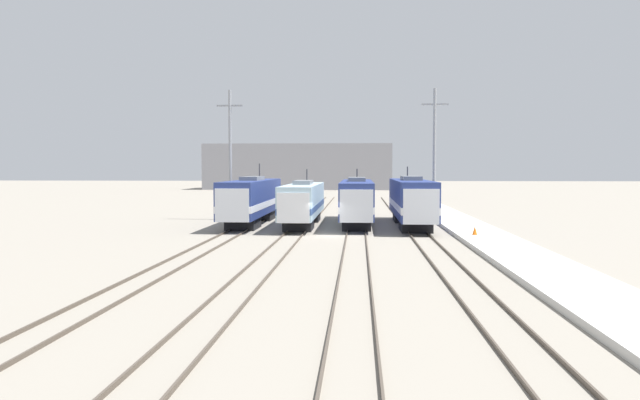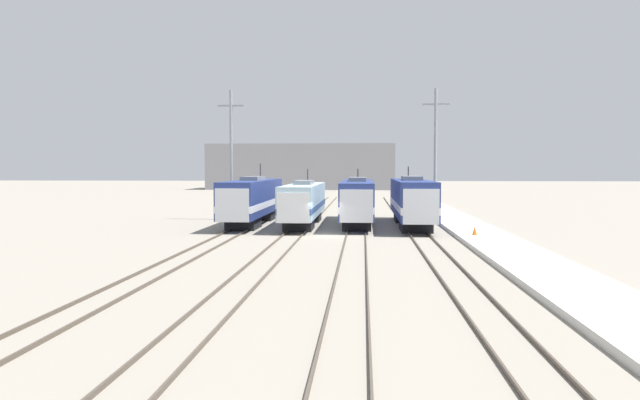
{
  "view_description": "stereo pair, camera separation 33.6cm",
  "coord_description": "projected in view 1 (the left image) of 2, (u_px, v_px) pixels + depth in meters",
  "views": [
    {
      "loc": [
        2.56,
        -47.19,
        5.11
      ],
      "look_at": [
        -0.45,
        1.02,
        2.63
      ],
      "focal_mm": 35.0,
      "sensor_mm": 36.0,
      "label": 1
    },
    {
      "loc": [
        2.89,
        -47.17,
        5.11
      ],
      "look_at": [
        -0.45,
        1.02,
        2.63
      ],
      "focal_mm": 35.0,
      "sensor_mm": 36.0,
      "label": 2
    }
  ],
  "objects": [
    {
      "name": "ground_plane",
      "position": [
        325.0,
        235.0,
        47.46
      ],
      "size": [
        400.0,
        400.0,
        0.0
      ],
      "primitive_type": "plane",
      "color": "gray"
    },
    {
      "name": "rail_pair_far_left",
      "position": [
        232.0,
        234.0,
        47.9
      ],
      "size": [
        1.51,
        120.0,
        0.15
      ],
      "color": "#4C4238",
      "rests_on": "ground_plane"
    },
    {
      "name": "rail_pair_center_left",
      "position": [
        294.0,
        234.0,
        47.6
      ],
      "size": [
        1.51,
        120.0,
        0.15
      ],
      "color": "#4C4238",
      "rests_on": "ground_plane"
    },
    {
      "name": "rail_pair_center_right",
      "position": [
        356.0,
        234.0,
        47.3
      ],
      "size": [
        1.51,
        120.0,
        0.15
      ],
      "color": "#4C4238",
      "rests_on": "ground_plane"
    },
    {
      "name": "rail_pair_far_right",
      "position": [
        420.0,
        235.0,
        47.01
      ],
      "size": [
        1.51,
        120.0,
        0.15
      ],
      "color": "#4C4238",
      "rests_on": "ground_plane"
    },
    {
      "name": "locomotive_far_left",
      "position": [
        252.0,
        200.0,
        56.46
      ],
      "size": [
        2.91,
        18.59,
        5.55
      ],
      "color": "black",
      "rests_on": "ground_plane"
    },
    {
      "name": "locomotive_center_left",
      "position": [
        303.0,
        202.0,
        55.05
      ],
      "size": [
        2.75,
        17.45,
        5.01
      ],
      "color": "#232326",
      "rests_on": "ground_plane"
    },
    {
      "name": "locomotive_center_right",
      "position": [
        357.0,
        201.0,
        55.79
      ],
      "size": [
        2.81,
        18.2,
        5.03
      ],
      "color": "black",
      "rests_on": "ground_plane"
    },
    {
      "name": "locomotive_far_right",
      "position": [
        411.0,
        201.0,
        54.45
      ],
      "size": [
        2.93,
        18.44,
        5.25
      ],
      "color": "black",
      "rests_on": "ground_plane"
    },
    {
      "name": "catenary_tower_left",
      "position": [
        230.0,
        152.0,
        61.33
      ],
      "size": [
        2.61,
        0.3,
        12.76
      ],
      "color": "gray",
      "rests_on": "ground_plane"
    },
    {
      "name": "catenary_tower_right",
      "position": [
        434.0,
        152.0,
        60.09
      ],
      "size": [
        2.61,
        0.3,
        12.76
      ],
      "color": "gray",
      "rests_on": "ground_plane"
    },
    {
      "name": "platform",
      "position": [
        480.0,
        234.0,
        46.72
      ],
      "size": [
        4.0,
        120.0,
        0.31
      ],
      "color": "beige",
      "rests_on": "ground_plane"
    },
    {
      "name": "traffic_cone",
      "position": [
        475.0,
        231.0,
        44.74
      ],
      "size": [
        0.36,
        0.36,
        0.59
      ],
      "color": "orange",
      "rests_on": "platform"
    },
    {
      "name": "depot_building",
      "position": [
        299.0,
        167.0,
        151.82
      ],
      "size": [
        44.41,
        15.16,
        10.82
      ],
      "color": "gray",
      "rests_on": "ground_plane"
    }
  ]
}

